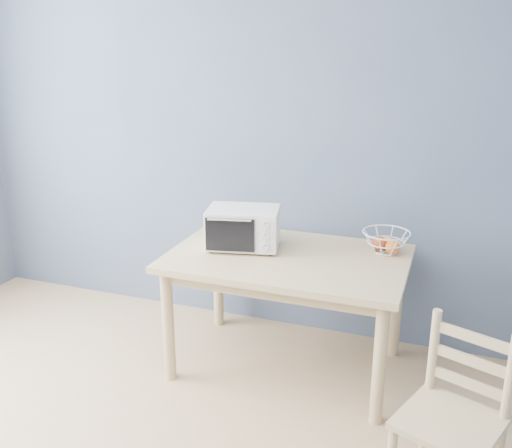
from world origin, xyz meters
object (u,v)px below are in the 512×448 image
(fruit_basket, at_px, (386,242))
(dining_chair, at_px, (453,422))
(dining_table, at_px, (287,271))
(toaster_oven, at_px, (241,227))

(fruit_basket, distance_m, dining_chair, 1.23)
(dining_chair, bearing_deg, dining_table, 161.68)
(dining_table, bearing_deg, fruit_basket, 25.07)
(toaster_oven, relative_size, dining_chair, 0.57)
(dining_table, relative_size, fruit_basket, 4.24)
(dining_table, distance_m, toaster_oven, 0.39)
(toaster_oven, bearing_deg, fruit_basket, 2.36)
(dining_table, relative_size, toaster_oven, 2.91)
(toaster_oven, height_order, dining_chair, toaster_oven)
(toaster_oven, bearing_deg, dining_table, -17.43)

